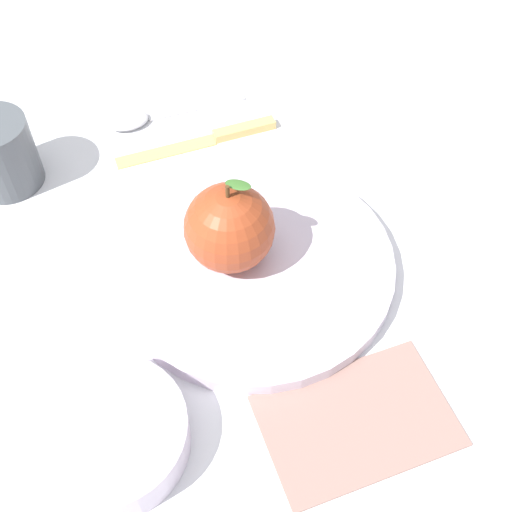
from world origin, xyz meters
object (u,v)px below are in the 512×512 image
at_px(dinner_plate, 256,263).
at_px(knife, 212,138).
at_px(apple, 229,228).
at_px(side_bowl, 109,434).
at_px(linen_napkin, 356,420).
at_px(spoon, 143,117).

relative_size(dinner_plate, knife, 1.43).
bearing_deg(apple, dinner_plate, -33.83).
xyz_separation_m(side_bowl, linen_napkin, (0.18, -0.08, -0.02)).
bearing_deg(side_bowl, knife, 51.32).
xyz_separation_m(apple, linen_napkin, (0.02, -0.19, -0.06)).
bearing_deg(spoon, knife, -51.01).
xyz_separation_m(dinner_plate, apple, (-0.02, 0.01, 0.05)).
bearing_deg(linen_napkin, apple, 95.28).
xyz_separation_m(knife, linen_napkin, (-0.05, -0.36, -0.00)).
relative_size(apple, linen_napkin, 0.61).
xyz_separation_m(side_bowl, knife, (0.23, 0.28, -0.02)).
height_order(side_bowl, linen_napkin, side_bowl).
distance_m(apple, side_bowl, 0.20).
xyz_separation_m(dinner_plate, linen_napkin, (-0.00, -0.18, -0.01)).
bearing_deg(side_bowl, spoon, 64.06).
xyz_separation_m(apple, spoon, (0.01, 0.24, -0.05)).
bearing_deg(dinner_plate, knife, 76.85).
distance_m(dinner_plate, spoon, 0.25).
xyz_separation_m(spoon, linen_napkin, (0.01, -0.43, -0.00)).
distance_m(side_bowl, knife, 0.36).
bearing_deg(knife, dinner_plate, -103.15).
height_order(spoon, linen_napkin, spoon).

